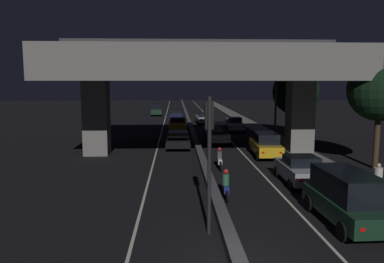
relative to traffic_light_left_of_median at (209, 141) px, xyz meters
name	(u,v)px	position (x,y,z in m)	size (l,w,h in m)	color
lane_line_left_inner	(163,127)	(-2.68, 32.36, -3.36)	(0.12, 126.00, 0.00)	beige
lane_line_right_inner	(217,127)	(3.96, 32.36, -3.36)	(0.12, 126.00, 0.00)	beige
median_divider	(190,125)	(0.64, 32.36, -3.19)	(0.48, 126.00, 0.35)	#4C4C51
sidewalk_right	(267,134)	(8.40, 25.36, -3.30)	(2.12, 126.00, 0.13)	slate
elevated_overpass	(200,69)	(0.64, 15.15, 3.02)	(20.26, 13.73, 8.54)	slate
traffic_light_left_of_median	(209,141)	(0.00, 0.00, 0.00)	(0.30, 0.49, 4.93)	black
street_lamp	(272,91)	(7.37, 20.03, 1.31)	(2.72, 0.32, 7.81)	#2D2D30
car_dark_green_lead	(347,197)	(5.36, 0.64, -2.30)	(2.04, 4.67, 2.04)	black
car_silver_second	(301,170)	(5.53, 6.43, -2.61)	(2.03, 4.05, 1.51)	gray
car_taxi_yellow_third	(265,144)	(5.40, 13.80, -2.45)	(2.03, 4.77, 1.78)	gold
car_silver_fourth	(217,132)	(2.57, 20.30, -2.45)	(1.90, 4.84, 1.77)	gray
car_white_fifth	(234,124)	(5.28, 27.87, -2.57)	(1.94, 4.13, 1.57)	silver
car_white_sixth	(204,118)	(2.56, 35.62, -2.63)	(2.13, 4.66, 1.42)	silver
car_black_lead_oncoming	(178,140)	(-0.95, 17.50, -2.64)	(2.04, 4.12, 1.38)	black
car_taxi_yellow_second_oncoming	(178,124)	(-0.93, 28.05, -2.58)	(2.05, 4.16, 1.55)	gold
car_dark_blue_third_oncoming	(176,115)	(-1.02, 38.92, -2.54)	(2.03, 4.22, 1.59)	#141938
car_dark_green_fourth_oncoming	(157,109)	(-4.19, 48.02, -2.37)	(1.93, 4.54, 1.91)	black
motorcycle_blue_filtering_near	(226,186)	(1.17, 4.01, -2.77)	(0.33, 1.84, 1.40)	black
motorcycle_white_filtering_mid	(220,160)	(1.57, 9.89, -2.77)	(0.32, 1.92, 1.39)	black
pedestrian_on_sidewalk	(378,180)	(8.22, 3.61, -2.46)	(0.39, 0.39, 1.57)	#2D261E
roadside_tree_kerbside_near	(380,90)	(11.40, 9.63, 1.58)	(3.90, 3.90, 6.91)	#38281C
roadside_tree_kerbside_mid	(296,92)	(10.41, 22.65, 1.10)	(4.44, 4.44, 6.71)	#38281C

